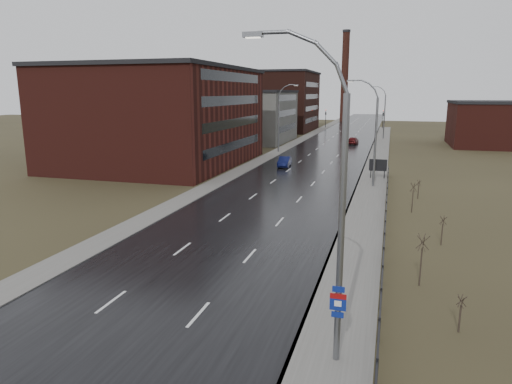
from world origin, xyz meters
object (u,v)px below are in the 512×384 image
Objects in this scene: streetlight_main at (333,207)px; car_near at (285,162)px; car_far at (353,141)px; billboard at (378,166)px.

streetlight_main is 46.64m from car_near.
car_far reaches higher than car_near.
streetlight_main reaches higher than billboard.
billboard reaches higher than car_far.
car_near is at bearing 104.88° from streetlight_main.
billboard is 37.32m from car_far.
billboard is 13.91m from car_near.
car_far is (-5.15, 75.65, -5.31)m from streetlight_main.
streetlight_main is 2.88× the size of car_near.
streetlight_main is 4.99× the size of billboard.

